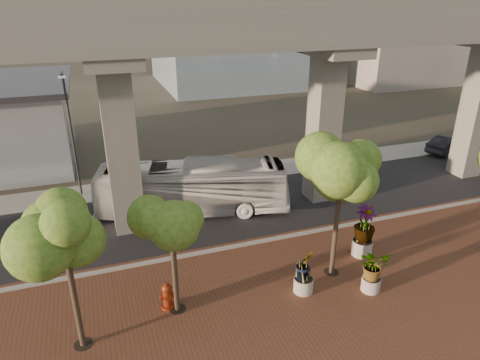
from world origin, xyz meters
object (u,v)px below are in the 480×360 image
object	(u,v)px
planter_front	(373,267)
transit_bus	(193,188)
parked_car	(449,145)
fire_hydrant	(167,296)

from	to	relation	value
planter_front	transit_bus	bearing A→B (deg)	118.99
parked_car	fire_hydrant	distance (m)	28.11
parked_car	planter_front	distance (m)	21.59
parked_car	fire_hydrant	bearing A→B (deg)	99.03
parked_car	fire_hydrant	world-z (taller)	parked_car
planter_front	fire_hydrant	bearing A→B (deg)	168.03
transit_bus	fire_hydrant	distance (m)	8.82
fire_hydrant	planter_front	bearing A→B (deg)	-11.97
transit_bus	fire_hydrant	xyz separation A→B (m)	(-3.12, -8.20, -0.92)
transit_bus	parked_car	size ratio (longest dim) A/B	2.58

